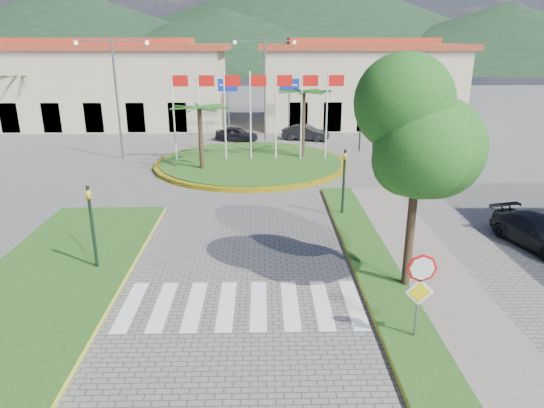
{
  "coord_description": "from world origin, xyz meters",
  "views": [
    {
      "loc": [
        0.74,
        -9.38,
        7.9
      ],
      "look_at": [
        1.11,
        8.0,
        1.99
      ],
      "focal_mm": 32.0,
      "sensor_mm": 36.0,
      "label": 1
    }
  ],
  "objects_px": {
    "car_dark_a": "(237,134)",
    "car_side_right": "(539,232)",
    "stop_sign": "(420,284)",
    "white_van": "(162,124)",
    "car_dark_b": "(306,133)",
    "deciduous_tree": "(420,135)",
    "roundabout_island": "(251,162)"
  },
  "relations": [
    {
      "from": "stop_sign",
      "to": "white_van",
      "type": "bearing_deg",
      "value": 111.95
    },
    {
      "from": "deciduous_tree",
      "to": "car_dark_a",
      "type": "relative_size",
      "value": 1.97
    },
    {
      "from": "deciduous_tree",
      "to": "white_van",
      "type": "distance_m",
      "value": 33.32
    },
    {
      "from": "roundabout_island",
      "to": "white_van",
      "type": "relative_size",
      "value": 3.08
    },
    {
      "from": "roundabout_island",
      "to": "car_dark_b",
      "type": "height_order",
      "value": "roundabout_island"
    },
    {
      "from": "white_van",
      "to": "car_side_right",
      "type": "distance_m",
      "value": 33.41
    },
    {
      "from": "roundabout_island",
      "to": "car_side_right",
      "type": "height_order",
      "value": "roundabout_island"
    },
    {
      "from": "white_van",
      "to": "car_dark_a",
      "type": "bearing_deg",
      "value": -141.6
    },
    {
      "from": "stop_sign",
      "to": "white_van",
      "type": "height_order",
      "value": "stop_sign"
    },
    {
      "from": "stop_sign",
      "to": "car_dark_b",
      "type": "bearing_deg",
      "value": 91.11
    },
    {
      "from": "white_van",
      "to": "car_side_right",
      "type": "relative_size",
      "value": 0.97
    },
    {
      "from": "car_dark_a",
      "to": "stop_sign",
      "type": "bearing_deg",
      "value": -150.8
    },
    {
      "from": "roundabout_island",
      "to": "deciduous_tree",
      "type": "xyz_separation_m",
      "value": [
        5.5,
        -17.0,
        5.0
      ]
    },
    {
      "from": "deciduous_tree",
      "to": "car_dark_b",
      "type": "bearing_deg",
      "value": 92.61
    },
    {
      "from": "stop_sign",
      "to": "car_dark_b",
      "type": "distance_m",
      "value": 28.31
    },
    {
      "from": "car_dark_b",
      "to": "stop_sign",
      "type": "bearing_deg",
      "value": -161.46
    },
    {
      "from": "car_dark_b",
      "to": "car_side_right",
      "type": "bearing_deg",
      "value": -143.93
    },
    {
      "from": "car_dark_b",
      "to": "roundabout_island",
      "type": "bearing_deg",
      "value": 169.63
    },
    {
      "from": "roundabout_island",
      "to": "stop_sign",
      "type": "height_order",
      "value": "roundabout_island"
    },
    {
      "from": "stop_sign",
      "to": "white_van",
      "type": "relative_size",
      "value": 0.64
    },
    {
      "from": "deciduous_tree",
      "to": "car_dark_a",
      "type": "xyz_separation_m",
      "value": [
        -6.82,
        25.0,
        -4.59
      ]
    },
    {
      "from": "stop_sign",
      "to": "deciduous_tree",
      "type": "height_order",
      "value": "deciduous_tree"
    },
    {
      "from": "roundabout_island",
      "to": "car_dark_a",
      "type": "distance_m",
      "value": 8.12
    },
    {
      "from": "stop_sign",
      "to": "white_van",
      "type": "xyz_separation_m",
      "value": [
        -13.29,
        32.97,
        -1.22
      ]
    },
    {
      "from": "stop_sign",
      "to": "car_dark_a",
      "type": "distance_m",
      "value": 28.74
    },
    {
      "from": "deciduous_tree",
      "to": "car_side_right",
      "type": "height_order",
      "value": "deciduous_tree"
    },
    {
      "from": "car_dark_a",
      "to": "car_side_right",
      "type": "height_order",
      "value": "car_side_right"
    },
    {
      "from": "deciduous_tree",
      "to": "car_side_right",
      "type": "relative_size",
      "value": 1.6
    },
    {
      "from": "car_dark_b",
      "to": "white_van",
      "type": "bearing_deg",
      "value": 87.21
    },
    {
      "from": "car_dark_b",
      "to": "car_side_right",
      "type": "height_order",
      "value": "car_dark_b"
    },
    {
      "from": "roundabout_island",
      "to": "stop_sign",
      "type": "relative_size",
      "value": 4.79
    },
    {
      "from": "car_dark_b",
      "to": "car_side_right",
      "type": "xyz_separation_m",
      "value": [
        7.41,
        -21.96,
        -0.01
      ]
    }
  ]
}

